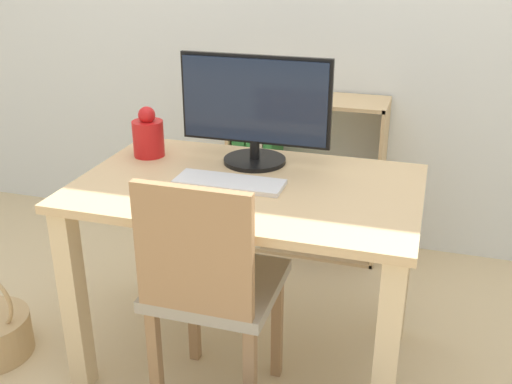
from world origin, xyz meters
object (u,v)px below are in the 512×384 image
monitor (255,107)px  keyboard (229,182)px  vase (148,136)px  bookshelf (279,172)px  chair (211,286)px

monitor → keyboard: (-0.02, -0.24, -0.20)m
vase → keyboard: bearing=-26.0°
monitor → bookshelf: (-0.10, 0.74, -0.54)m
chair → bookshelf: chair is taller
keyboard → monitor: bearing=85.7°
chair → bookshelf: (-0.10, 1.24, -0.08)m
vase → bookshelf: vase is taller
monitor → bookshelf: monitor is taller
monitor → chair: bearing=-89.5°
monitor → bookshelf: 0.92m
monitor → vase: size_ratio=2.89×
vase → bookshelf: 0.94m
keyboard → bookshelf: bearing=94.6°
vase → monitor: bearing=6.4°
monitor → vase: monitor is taller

